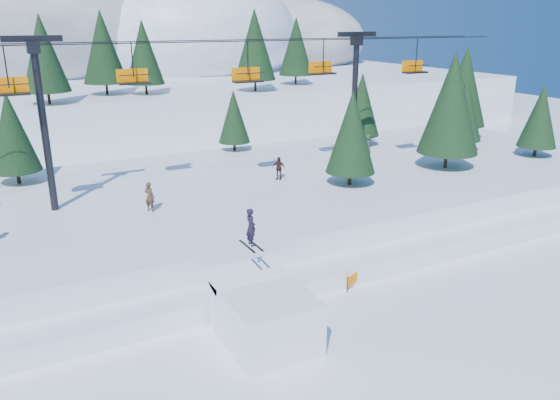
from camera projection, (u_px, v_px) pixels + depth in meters
name	position (u px, v px, depth m)	size (l,w,h in m)	color
ground	(338.00, 357.00, 23.13)	(160.00, 160.00, 0.00)	white
mid_shelf	(196.00, 207.00, 37.89)	(70.00, 22.00, 2.50)	white
berm	(257.00, 272.00, 29.69)	(70.00, 6.00, 1.10)	white
mountain_ridge	(34.00, 49.00, 79.65)	(119.00, 60.30, 26.46)	white
jump_kicker	(264.00, 314.00, 23.93)	(3.56, 4.86, 5.75)	white
chairlift	(211.00, 88.00, 36.05)	(46.00, 3.21, 10.28)	black
conifer_stand	(204.00, 123.00, 36.73)	(62.78, 17.19, 9.45)	black
distant_skiers	(216.00, 179.00, 36.78)	(30.51, 8.15, 1.83)	#391B1B
banner_near	(361.00, 274.00, 29.46)	(2.63, 1.18, 0.90)	black
banner_far	(399.00, 261.00, 31.04)	(2.76, 0.80, 0.90)	black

